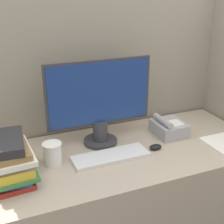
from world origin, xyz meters
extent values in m
cube|color=gray|center=(0.00, 0.73, 0.86)|extent=(2.05, 0.04, 1.71)
cube|color=tan|center=(0.00, 0.35, 0.38)|extent=(1.65, 0.70, 0.76)
cylinder|color=#333338|center=(-0.06, 0.48, 0.77)|extent=(0.20, 0.20, 0.02)
cylinder|color=#333338|center=(-0.06, 0.48, 0.84)|extent=(0.08, 0.08, 0.11)
cube|color=#333338|center=(-0.06, 0.49, 1.07)|extent=(0.60, 0.02, 0.37)
cube|color=navy|center=(-0.06, 0.48, 1.07)|extent=(0.58, 0.01, 0.34)
cube|color=silver|center=(-0.07, 0.30, 0.77)|extent=(0.41, 0.14, 0.02)
ellipsoid|color=black|center=(0.20, 0.29, 0.78)|extent=(0.07, 0.05, 0.03)
cylinder|color=white|center=(-0.37, 0.36, 0.82)|extent=(0.09, 0.09, 0.11)
cylinder|color=white|center=(-0.37, 0.36, 0.88)|extent=(0.10, 0.10, 0.01)
cube|color=maroon|center=(-0.59, 0.30, 0.78)|extent=(0.22, 0.29, 0.02)
cube|color=#264C8C|center=(-0.58, 0.29, 0.80)|extent=(0.20, 0.25, 0.02)
cube|color=#38723F|center=(-0.58, 0.29, 0.82)|extent=(0.23, 0.30, 0.02)
cube|color=gold|center=(-0.58, 0.31, 0.85)|extent=(0.20, 0.30, 0.04)
cube|color=slate|center=(-0.58, 0.29, 0.88)|extent=(0.21, 0.25, 0.02)
cube|color=silver|center=(-0.59, 0.30, 0.90)|extent=(0.24, 0.31, 0.02)
cube|color=olive|center=(-0.60, 0.29, 0.93)|extent=(0.23, 0.26, 0.03)
cube|color=#262628|center=(-0.60, 0.30, 0.96)|extent=(0.20, 0.27, 0.04)
cube|color=#99999E|center=(0.37, 0.43, 0.80)|extent=(0.18, 0.20, 0.08)
cube|color=white|center=(0.39, 0.40, 0.85)|extent=(0.08, 0.09, 0.00)
cylinder|color=#99999E|center=(0.32, 0.43, 0.86)|extent=(0.04, 0.18, 0.04)
camera|label=1|loc=(-0.62, -1.04, 1.62)|focal=50.00mm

